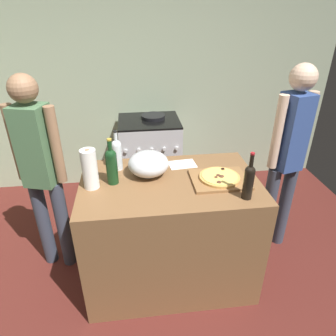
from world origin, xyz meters
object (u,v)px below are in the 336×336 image
Objects in this scene: wine_bottle_amber at (117,153)px; wine_bottle_clear at (112,165)px; stove at (150,158)px; paper_towel_roll at (90,169)px; wine_bottle_green at (249,180)px; mixing_bowl at (148,164)px; person_in_stripes at (41,167)px; person_in_red at (287,154)px; pizza at (220,177)px.

wine_bottle_amber is 0.21m from wine_bottle_clear.
wine_bottle_amber is at bearing -106.24° from stove.
wine_bottle_green is (1.02, -0.26, -0.01)m from paper_towel_roll.
mixing_bowl is 0.26m from wine_bottle_amber.
wine_bottle_amber is 0.59m from person_in_stripes.
mixing_bowl is 0.42m from paper_towel_roll.
person_in_stripes reaches higher than stove.
wine_bottle_green is (0.84, -0.51, 0.00)m from wine_bottle_amber.
mixing_bowl is at bearing -11.38° from person_in_stripes.
person_in_red is at bearing -44.40° from stove.
wine_bottle_green reaches higher than paper_towel_roll.
paper_towel_roll is at bearing -164.43° from wine_bottle_clear.
pizza is 1.01× the size of paper_towel_roll.
wine_bottle_green is 0.19× the size of person_in_red.
pizza is at bearing -1.82° from paper_towel_roll.
wine_bottle_amber is at bearing 148.84° from wine_bottle_green.
wine_bottle_amber reaches higher than paper_towel_roll.
wine_bottle_green is at bearing -31.16° from wine_bottle_amber.
wine_bottle_green is 0.77m from person_in_red.
mixing_bowl is 0.31× the size of stove.
person_in_stripes is at bearing 158.86° from wine_bottle_green.
pizza is 0.92× the size of wine_bottle_amber.
wine_bottle_clear is at bearing -170.80° from person_in_red.
paper_towel_roll reaches higher than pizza.
paper_towel_roll is 1.05m from wine_bottle_green.
wine_bottle_clear is at bearing 174.81° from pizza.
wine_bottle_clear is (0.14, 0.04, 0.00)m from paper_towel_roll.
mixing_bowl is at bearing -28.02° from wine_bottle_amber.
pizza is 0.78m from wine_bottle_amber.
person_in_red reaches higher than wine_bottle_amber.
paper_towel_roll is at bearing 165.49° from wine_bottle_green.
person_in_stripes is at bearing 166.40° from pizza.
wine_bottle_green is at bearing -19.15° from wine_bottle_clear.
wine_bottle_clear is 0.61m from person_in_stripes.
mixing_bowl is 0.28m from wine_bottle_clear.
wine_bottle_amber is (-0.72, 0.27, 0.10)m from pizza.
wine_bottle_green is at bearing -14.51° from paper_towel_roll.
mixing_bowl is 1.04× the size of paper_towel_roll.
wine_bottle_clear is 1.03× the size of wine_bottle_green.
wine_bottle_green reaches higher than pizza.
mixing_bowl is 0.88× the size of wine_bottle_clear.
wine_bottle_green is 0.20× the size of person_in_stripes.
person_in_stripes is at bearing 155.82° from wine_bottle_clear.
mixing_bowl is 1.17m from person_in_red.
person_in_red is (0.66, 0.30, 0.01)m from pizza.
wine_bottle_amber is at bearing -4.12° from person_in_stripes.
wine_bottle_clear is 0.92m from wine_bottle_green.
wine_bottle_clear is at bearing -105.07° from stove.
person_in_red is at bearing -0.53° from person_in_stripes.
wine_bottle_clear reaches higher than pizza.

